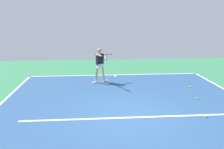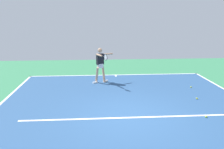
{
  "view_description": "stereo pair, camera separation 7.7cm",
  "coord_description": "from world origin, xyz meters",
  "px_view_note": "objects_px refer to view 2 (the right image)",
  "views": [
    {
      "loc": [
        1.13,
        6.8,
        3.13
      ],
      "look_at": [
        0.43,
        -2.02,
        0.9
      ],
      "focal_mm": 36.68,
      "sensor_mm": 36.0,
      "label": 1
    },
    {
      "loc": [
        1.05,
        6.8,
        3.13
      ],
      "look_at": [
        0.43,
        -2.02,
        0.9
      ],
      "focal_mm": 36.68,
      "sensor_mm": 36.0,
      "label": 2
    }
  ],
  "objects_px": {
    "tennis_ball_by_baseline": "(197,98)",
    "tennis_ball_by_sideline": "(206,117)",
    "tennis_ball_far_corner": "(191,87)",
    "tennis_player": "(101,63)"
  },
  "relations": [
    {
      "from": "tennis_ball_by_baseline",
      "to": "tennis_ball_by_sideline",
      "type": "height_order",
      "value": "same"
    },
    {
      "from": "tennis_ball_by_baseline",
      "to": "tennis_ball_by_sideline",
      "type": "xyz_separation_m",
      "value": [
        0.43,
        1.67,
        0.0
      ]
    },
    {
      "from": "tennis_player",
      "to": "tennis_ball_by_sideline",
      "type": "bearing_deg",
      "value": 101.4
    },
    {
      "from": "tennis_player",
      "to": "tennis_ball_by_sideline",
      "type": "distance_m",
      "value": 5.47
    },
    {
      "from": "tennis_ball_by_baseline",
      "to": "tennis_ball_by_sideline",
      "type": "bearing_deg",
      "value": 75.49
    },
    {
      "from": "tennis_ball_by_sideline",
      "to": "tennis_ball_by_baseline",
      "type": "bearing_deg",
      "value": -104.51
    },
    {
      "from": "tennis_player",
      "to": "tennis_ball_far_corner",
      "type": "xyz_separation_m",
      "value": [
        -4.08,
        1.14,
        -0.94
      ]
    },
    {
      "from": "tennis_player",
      "to": "tennis_ball_by_sideline",
      "type": "height_order",
      "value": "tennis_player"
    },
    {
      "from": "tennis_player",
      "to": "tennis_ball_by_baseline",
      "type": "relative_size",
      "value": 25.91
    },
    {
      "from": "tennis_ball_far_corner",
      "to": "tennis_ball_by_baseline",
      "type": "bearing_deg",
      "value": 75.83
    }
  ]
}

